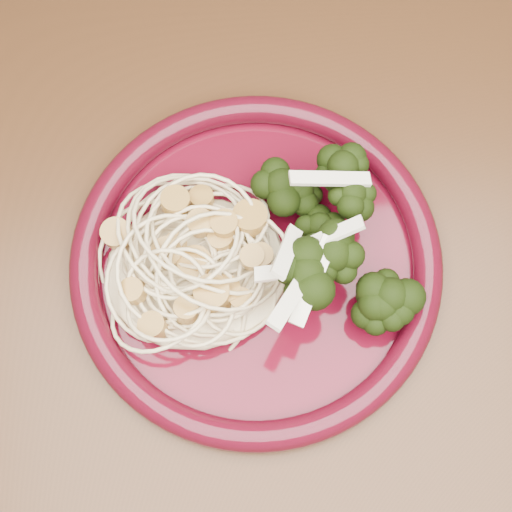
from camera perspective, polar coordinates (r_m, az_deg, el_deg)
The scene contains 6 objects.
dining_table at distance 0.59m, azimuth 1.59°, elevation -2.31°, with size 1.20×0.80×0.75m.
dinner_plate at distance 0.48m, azimuth -0.00°, elevation -0.42°, with size 0.27×0.27×0.02m.
spaghetti_pile at distance 0.47m, azimuth -4.88°, elevation -0.94°, with size 0.12×0.11×0.03m, color beige.
scallop_cluster at distance 0.44m, azimuth -5.22°, elevation 0.37°, with size 0.11×0.11×0.04m, color #B68B40, non-canonical shape.
broccoli_pile at distance 0.47m, azimuth 6.00°, elevation 1.51°, with size 0.08×0.14×0.05m, color black.
onion_garnish at distance 0.44m, azimuth 6.40°, elevation 2.88°, with size 0.06×0.09×0.05m, color white, non-canonical shape.
Camera 1 is at (-0.04, -0.16, 1.21)m, focal length 50.00 mm.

